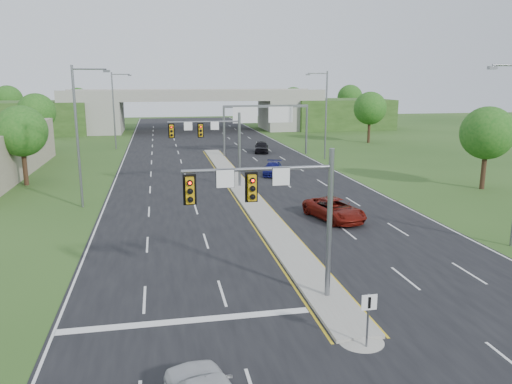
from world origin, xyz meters
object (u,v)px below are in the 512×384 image
Objects in this scene: signal_mast_near at (281,202)px; overpass at (195,113)px; car_far_c at (262,147)px; signal_mast_far at (215,138)px; sign_gantry at (265,116)px; car_far_b at (273,169)px; car_far_a at (334,209)px; keep_right_sign at (368,312)px.

signal_mast_near is 0.09× the size of overpass.
overpass is at bearing 112.78° from car_far_c.
signal_mast_far is 21.91m from sign_gantry.
signal_mast_near is 31.64m from car_far_b.
overpass reaches higher than car_far_a.
signal_mast_near is at bearing -101.25° from sign_gantry.
overpass is at bearing 100.79° from sign_gantry.
car_far_c is at bearing -78.38° from overpass.
signal_mast_near is 1.51× the size of car_far_c.
overpass is at bearing 87.65° from signal_mast_far.
signal_mast_far is 14.75m from car_far_a.
signal_mast_far is at bearing -100.76° from car_far_c.
signal_mast_near is at bearing -133.81° from car_far_a.
overpass reaches higher than keep_right_sign.
keep_right_sign is (2.26, -4.45, -3.21)m from signal_mast_near.
signal_mast_near is 25.00m from signal_mast_far.
signal_mast_far is at bearing 94.39° from keep_right_sign.
signal_mast_near reaches higher than car_far_c.
overpass is 14.67× the size of car_far_a.
signal_mast_near is 0.60× the size of sign_gantry.
car_far_c is (6.73, 51.81, -0.71)m from keep_right_sign.
car_far_a is 1.19× the size of car_far_b.
car_far_a is at bearing -70.79° from car_far_b.
sign_gantry is 5.02m from car_far_c.
signal_mast_far reaches higher than car_far_c.
car_far_a is at bearing 60.61° from signal_mast_near.
sign_gantry reaches higher than car_far_b.
keep_right_sign reaches higher than car_far_c.
car_far_a is (7.17, -12.27, -3.95)m from signal_mast_far.
signal_mast_near is 3.18× the size of keep_right_sign.
keep_right_sign is 0.48× the size of car_far_b.
car_far_c is at bearing 100.24° from car_far_b.
signal_mast_far is at bearing -114.11° from sign_gantry.
overpass reaches higher than sign_gantry.
car_far_b is (-0.42, 17.92, -0.09)m from car_far_a.
car_far_a is at bearing -59.70° from signal_mast_far.
keep_right_sign is 50.04m from sign_gantry.
signal_mast_near is 15.13m from car_far_a.
signal_mast_far is 29.71m from keep_right_sign.
keep_right_sign is at bearing -79.41° from car_far_b.
keep_right_sign is 84.55m from overpass.
car_far_a is (4.91, 17.18, -0.74)m from keep_right_sign.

